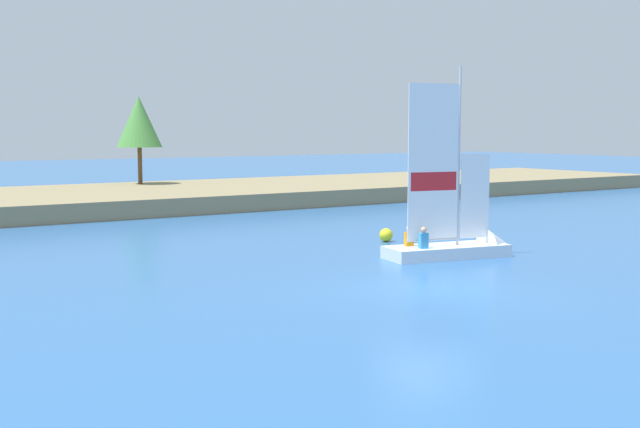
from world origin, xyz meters
The scene contains 5 objects.
ground_plane centered at (0.00, 0.00, 0.00)m, with size 200.00×200.00×0.00m, color #2D609E.
shore_bank centered at (0.00, 27.25, 0.46)m, with size 80.00×13.26×0.93m, color #897A56.
shoreline_tree_right centered at (4.18, 31.76, 4.78)m, with size 2.78×2.78×5.44m.
sailboat centered at (5.01, 3.67, 0.47)m, with size 4.95×2.32×6.87m.
channel_buoy centered at (4.91, 7.97, 0.26)m, with size 0.52×0.52×0.52m, color yellow.
Camera 1 is at (-14.23, -16.35, 4.30)m, focal length 45.43 mm.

